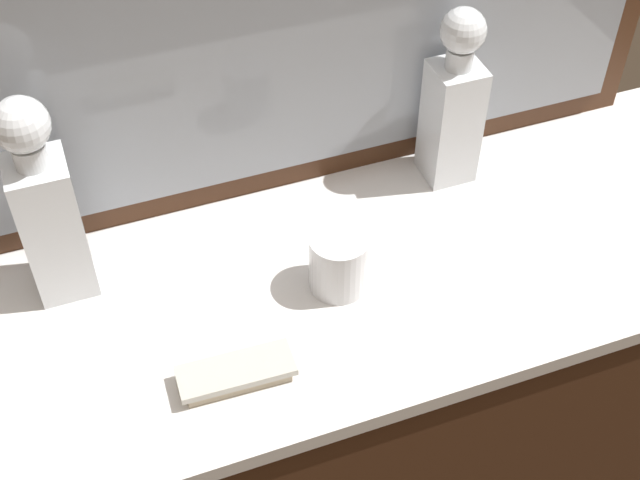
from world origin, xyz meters
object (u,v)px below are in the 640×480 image
Objects in this scene: crystal_tumbler_rear at (339,264)px; silver_brush_far_right at (236,374)px; crystal_decanter_far_right at (49,217)px; crystal_decanter_front at (452,113)px.

crystal_tumbler_rear is 0.21m from silver_brush_far_right.
crystal_decanter_far_right is 0.31m from silver_brush_far_right.
crystal_decanter_far_right reaches higher than silver_brush_far_right.
crystal_tumbler_rear is (0.35, -0.13, -0.09)m from crystal_decanter_far_right.
crystal_tumbler_rear is (-0.24, -0.16, -0.08)m from crystal_decanter_front.
crystal_tumbler_rear is at bearing 30.98° from silver_brush_far_right.
silver_brush_far_right is (-0.42, -0.27, -0.10)m from crystal_decanter_front.
crystal_tumbler_rear is at bearing -20.47° from crystal_decanter_far_right.
crystal_decanter_far_right is at bearing 125.97° from silver_brush_far_right.
crystal_decanter_front is 0.30m from crystal_tumbler_rear.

